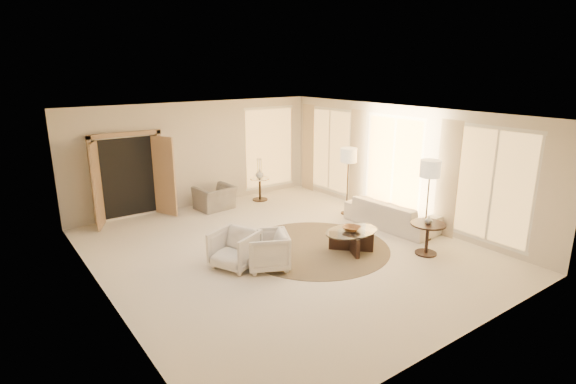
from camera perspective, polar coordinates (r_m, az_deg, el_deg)
room at (r=8.94m, az=-0.57°, el=0.87°), size 7.04×8.04×2.83m
windows_right at (r=11.32m, az=13.54°, el=3.34°), size 0.10×6.40×2.40m
window_back_corner at (r=13.41m, az=-2.35°, el=5.64°), size 1.70×0.10×2.40m
curtains_right at (r=11.88m, az=10.09°, el=3.86°), size 0.06×5.20×2.60m
french_doors at (r=11.60m, az=-19.49°, el=1.73°), size 1.95×0.66×2.16m
area_rug at (r=9.54m, az=3.42°, el=-7.03°), size 3.74×3.74×0.01m
sofa at (r=10.90m, az=12.93°, el=-2.69°), size 1.03×2.28×0.65m
armchair_left at (r=8.58m, az=-6.79°, el=-6.97°), size 0.97×1.00×0.79m
armchair_right at (r=8.47m, az=-2.65°, el=-7.21°), size 0.97×0.99×0.78m
accent_chair at (r=12.07m, az=-9.27°, el=-0.24°), size 1.02×0.72×0.83m
coffee_table at (r=9.36m, az=8.04°, el=-5.81°), size 1.39×1.39×0.45m
end_table at (r=9.48m, az=17.29°, el=-5.01°), size 0.69×0.69×0.66m
side_table at (r=12.74m, az=-3.59°, el=0.66°), size 0.56×0.56×0.65m
floor_lamp_near at (r=11.37m, az=7.68°, el=4.27°), size 0.42×0.42×1.72m
floor_lamp_far at (r=10.01m, az=17.58°, el=2.39°), size 0.43×0.43×1.77m
bowl at (r=9.28m, az=8.08°, el=-4.62°), size 0.45×0.45×0.09m
end_vase at (r=9.39m, az=17.43°, el=-3.41°), size 0.17×0.17×0.16m
side_vase at (r=12.65m, az=-3.62°, el=2.31°), size 0.30×0.30×0.25m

